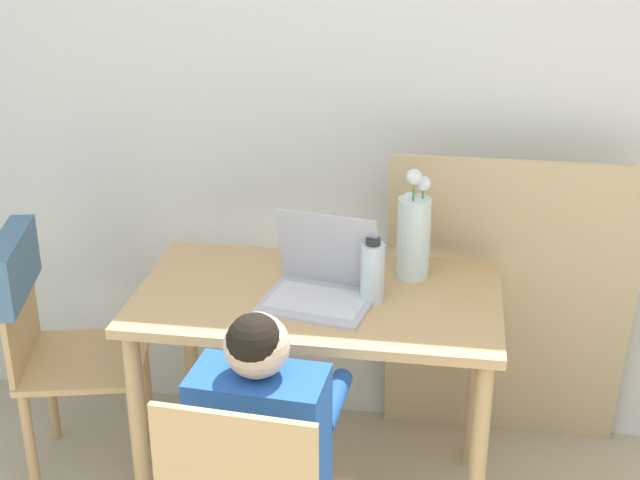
# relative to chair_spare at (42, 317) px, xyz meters

# --- Properties ---
(wall_back) EXTENTS (6.40, 0.05, 2.50)m
(wall_back) POSITION_rel_chair_spare_xyz_m (1.14, 0.52, 0.67)
(wall_back) COLOR silver
(wall_back) RESTS_ON ground_plane
(dining_table) EXTENTS (1.09, 0.63, 0.76)m
(dining_table) POSITION_rel_chair_spare_xyz_m (0.92, -0.04, 0.06)
(dining_table) COLOR tan
(dining_table) RESTS_ON ground_plane
(chair_spare) EXTENTS (0.51, 0.49, 0.87)m
(chair_spare) POSITION_rel_chair_spare_xyz_m (0.00, 0.00, 0.00)
(chair_spare) COLOR tan
(chair_spare) RESTS_ON ground_plane
(person_seated) EXTENTS (0.35, 0.44, 1.01)m
(person_seated) POSITION_rel_chair_spare_xyz_m (0.87, -0.60, 0.03)
(person_seated) COLOR #1E4C9E
(person_seated) RESTS_ON ground_plane
(laptop) EXTENTS (0.36, 0.31, 0.26)m
(laptop) POSITION_rel_chair_spare_xyz_m (0.93, -0.06, 0.23)
(laptop) COLOR #B2B2B7
(laptop) RESTS_ON dining_table
(flower_vase) EXTENTS (0.10, 0.10, 0.36)m
(flower_vase) POSITION_rel_chair_spare_xyz_m (1.19, 0.13, 0.32)
(flower_vase) COLOR silver
(flower_vase) RESTS_ON dining_table
(water_bottle) EXTENTS (0.07, 0.07, 0.20)m
(water_bottle) POSITION_rel_chair_spare_xyz_m (1.08, -0.06, 0.27)
(water_bottle) COLOR silver
(water_bottle) RESTS_ON dining_table
(cardboard_panel) EXTENTS (0.83, 0.17, 1.10)m
(cardboard_panel) POSITION_rel_chair_spare_xyz_m (1.51, 0.38, -0.04)
(cardboard_panel) COLOR tan
(cardboard_panel) RESTS_ON ground_plane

